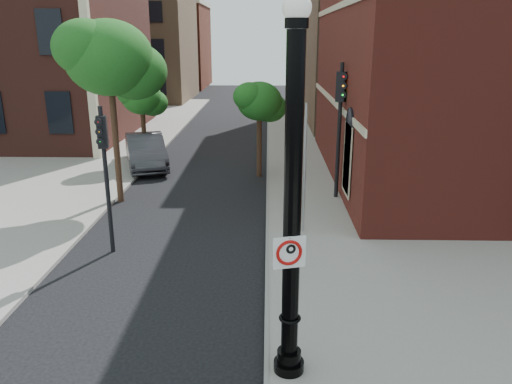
{
  "coord_description": "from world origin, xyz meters",
  "views": [
    {
      "loc": [
        2.04,
        -8.74,
        6.27
      ],
      "look_at": [
        1.79,
        2.0,
        2.92
      ],
      "focal_mm": 35.0,
      "sensor_mm": 36.0,
      "label": 1
    }
  ],
  "objects_px": {
    "parked_car": "(146,151)",
    "traffic_signal_left": "(104,156)",
    "traffic_signal_right": "(340,110)",
    "lamppost": "(292,220)",
    "no_parking_sign": "(289,252)"
  },
  "relations": [
    {
      "from": "parked_car",
      "to": "traffic_signal_left",
      "type": "xyz_separation_m",
      "value": [
        1.37,
        -10.28,
        2.15
      ]
    },
    {
      "from": "parked_car",
      "to": "traffic_signal_right",
      "type": "relative_size",
      "value": 0.94
    },
    {
      "from": "parked_car",
      "to": "traffic_signal_right",
      "type": "bearing_deg",
      "value": -47.68
    },
    {
      "from": "lamppost",
      "to": "no_parking_sign",
      "type": "height_order",
      "value": "lamppost"
    },
    {
      "from": "traffic_signal_right",
      "to": "lamppost",
      "type": "bearing_deg",
      "value": -78.2
    },
    {
      "from": "lamppost",
      "to": "parked_car",
      "type": "bearing_deg",
      "value": 112.21
    },
    {
      "from": "no_parking_sign",
      "to": "traffic_signal_right",
      "type": "height_order",
      "value": "traffic_signal_right"
    },
    {
      "from": "no_parking_sign",
      "to": "traffic_signal_right",
      "type": "relative_size",
      "value": 0.11
    },
    {
      "from": "no_parking_sign",
      "to": "parked_car",
      "type": "distance_m",
      "value": 17.49
    },
    {
      "from": "lamppost",
      "to": "traffic_signal_left",
      "type": "xyz_separation_m",
      "value": [
        -5.15,
        5.7,
        -0.22
      ]
    },
    {
      "from": "parked_car",
      "to": "lamppost",
      "type": "bearing_deg",
      "value": -86.03
    },
    {
      "from": "lamppost",
      "to": "traffic_signal_right",
      "type": "bearing_deg",
      "value": 78.04
    },
    {
      "from": "lamppost",
      "to": "parked_car",
      "type": "distance_m",
      "value": 17.41
    },
    {
      "from": "traffic_signal_left",
      "to": "traffic_signal_right",
      "type": "height_order",
      "value": "traffic_signal_right"
    },
    {
      "from": "lamppost",
      "to": "no_parking_sign",
      "type": "xyz_separation_m",
      "value": [
        -0.04,
        -0.17,
        -0.53
      ]
    }
  ]
}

